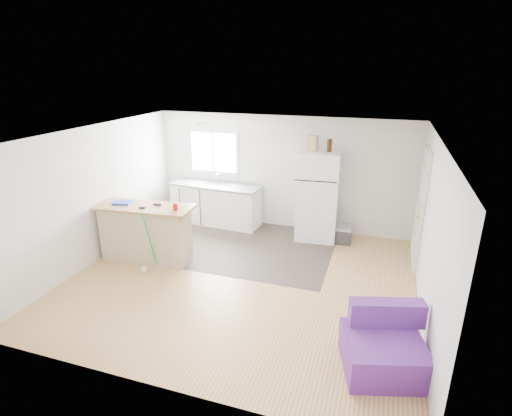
# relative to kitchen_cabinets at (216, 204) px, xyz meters

# --- Properties ---
(room) EXTENTS (5.51, 5.01, 2.41)m
(room) POSITION_rel_kitchen_cabinets_xyz_m (1.41, -2.19, 0.74)
(room) COLOR #AA7A47
(room) RESTS_ON ground
(vinyl_zone) EXTENTS (4.05, 2.50, 0.00)m
(vinyl_zone) POSITION_rel_kitchen_cabinets_xyz_m (0.68, -0.94, -0.46)
(vinyl_zone) COLOR #312925
(vinyl_zone) RESTS_ON floor
(window) EXTENTS (1.18, 0.06, 0.98)m
(window) POSITION_rel_kitchen_cabinets_xyz_m (-0.14, 0.30, 1.09)
(window) COLOR white
(window) RESTS_ON back_wall
(interior_door) EXTENTS (0.11, 0.92, 2.10)m
(interior_door) POSITION_rel_kitchen_cabinets_xyz_m (4.13, -0.64, 0.56)
(interior_door) COLOR white
(interior_door) RESTS_ON right_wall
(ceiling_fixture) EXTENTS (0.30, 0.30, 0.07)m
(ceiling_fixture) POSITION_rel_kitchen_cabinets_xyz_m (0.21, -0.99, 1.90)
(ceiling_fixture) COLOR white
(ceiling_fixture) RESTS_ON ceiling
(kitchen_cabinets) EXTENTS (2.06, 0.76, 1.18)m
(kitchen_cabinets) POSITION_rel_kitchen_cabinets_xyz_m (0.00, 0.00, 0.00)
(kitchen_cabinets) COLOR white
(kitchen_cabinets) RESTS_ON floor
(peninsula) EXTENTS (1.73, 0.78, 1.04)m
(peninsula) POSITION_rel_kitchen_cabinets_xyz_m (-0.48, -2.02, 0.07)
(peninsula) COLOR beige
(peninsula) RESTS_ON floor
(refrigerator) EXTENTS (0.85, 0.81, 1.81)m
(refrigerator) POSITION_rel_kitchen_cabinets_xyz_m (2.26, -0.08, 0.44)
(refrigerator) COLOR white
(refrigerator) RESTS_ON floor
(cooler) EXTENTS (0.46, 0.32, 0.35)m
(cooler) POSITION_rel_kitchen_cabinets_xyz_m (2.76, -0.19, -0.28)
(cooler) COLOR #303033
(cooler) RESTS_ON floor
(purple_seat) EXTENTS (1.07, 1.05, 0.73)m
(purple_seat) POSITION_rel_kitchen_cabinets_xyz_m (3.67, -3.58, -0.19)
(purple_seat) COLOR #6C2E95
(purple_seat) RESTS_ON floor
(cleaner_jug) EXTENTS (0.14, 0.11, 0.29)m
(cleaner_jug) POSITION_rel_kitchen_cabinets_xyz_m (0.12, -2.11, -0.33)
(cleaner_jug) COLOR silver
(cleaner_jug) RESTS_ON floor
(mop) EXTENTS (0.19, 0.32, 1.12)m
(mop) POSITION_rel_kitchen_cabinets_xyz_m (-0.24, -2.45, -0.23)
(mop) COLOR green
(mop) RESTS_ON floor
(red_cup) EXTENTS (0.10, 0.10, 0.12)m
(red_cup) POSITION_rel_kitchen_cabinets_xyz_m (0.16, -2.03, 0.64)
(red_cup) COLOR #BB0B0B
(red_cup) RESTS_ON peninsula
(blue_tray) EXTENTS (0.34, 0.29, 0.04)m
(blue_tray) POSITION_rel_kitchen_cabinets_xyz_m (-0.90, -2.04, 0.59)
(blue_tray) COLOR blue
(blue_tray) RESTS_ON peninsula
(tool_a) EXTENTS (0.14, 0.07, 0.03)m
(tool_a) POSITION_rel_kitchen_cabinets_xyz_m (-0.26, -1.92, 0.59)
(tool_a) COLOR black
(tool_a) RESTS_ON peninsula
(tool_b) EXTENTS (0.11, 0.07, 0.03)m
(tool_b) POSITION_rel_kitchen_cabinets_xyz_m (-0.42, -2.15, 0.59)
(tool_b) COLOR black
(tool_b) RESTS_ON peninsula
(cardboard_box) EXTENTS (0.22, 0.16, 0.30)m
(cardboard_box) POSITION_rel_kitchen_cabinets_xyz_m (2.11, -0.14, 1.50)
(cardboard_box) COLOR tan
(cardboard_box) RESTS_ON refrigerator
(bottle_left) EXTENTS (0.08, 0.08, 0.25)m
(bottle_left) POSITION_rel_kitchen_cabinets_xyz_m (2.43, -0.15, 1.47)
(bottle_left) COLOR #341E09
(bottle_left) RESTS_ON refrigerator
(bottle_right) EXTENTS (0.08, 0.08, 0.25)m
(bottle_right) POSITION_rel_kitchen_cabinets_xyz_m (2.45, -0.12, 1.47)
(bottle_right) COLOR #341E09
(bottle_right) RESTS_ON refrigerator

